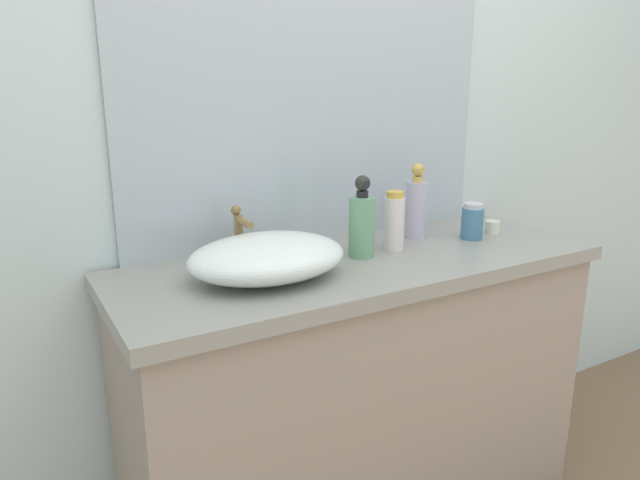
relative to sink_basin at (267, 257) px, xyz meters
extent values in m
cube|color=silver|center=(0.33, 0.32, 0.37)|extent=(6.00, 0.06, 2.60)
cube|color=gray|center=(0.30, 0.02, -0.51)|extent=(1.36, 0.48, 0.83)
cube|color=gray|center=(0.30, 0.02, -0.08)|extent=(1.40, 0.52, 0.04)
cube|color=#B2BCC6|center=(0.30, 0.28, 0.54)|extent=(1.22, 0.01, 1.18)
ellipsoid|color=white|center=(0.00, 0.00, 0.00)|extent=(0.41, 0.31, 0.11)
cylinder|color=olive|center=(0.00, 0.19, 0.01)|extent=(0.03, 0.03, 0.13)
cylinder|color=olive|center=(0.00, 0.14, 0.06)|extent=(0.02, 0.08, 0.02)
sphere|color=olive|center=(0.00, 0.20, 0.08)|extent=(0.03, 0.03, 0.03)
cylinder|color=#BDB3D0|center=(0.58, 0.13, 0.03)|extent=(0.07, 0.07, 0.18)
cylinder|color=gold|center=(0.58, 0.13, 0.13)|extent=(0.03, 0.03, 0.02)
sphere|color=gold|center=(0.58, 0.13, 0.16)|extent=(0.04, 0.04, 0.04)
cylinder|color=gold|center=(0.58, 0.12, 0.16)|extent=(0.02, 0.02, 0.02)
cylinder|color=teal|center=(0.72, 0.02, -0.01)|extent=(0.07, 0.07, 0.10)
cylinder|color=silver|center=(0.72, 0.02, 0.05)|extent=(0.06, 0.06, 0.02)
cylinder|color=silver|center=(0.43, 0.05, 0.02)|extent=(0.06, 0.06, 0.16)
cylinder|color=gold|center=(0.43, 0.05, 0.11)|extent=(0.05, 0.05, 0.02)
cylinder|color=#6DA279|center=(0.31, 0.04, 0.03)|extent=(0.07, 0.07, 0.17)
cylinder|color=black|center=(0.31, 0.04, 0.13)|extent=(0.03, 0.03, 0.02)
sphere|color=#282922|center=(0.31, 0.04, 0.16)|extent=(0.04, 0.04, 0.04)
cylinder|color=black|center=(0.31, 0.02, 0.16)|extent=(0.02, 0.02, 0.02)
cylinder|color=silver|center=(0.83, 0.03, -0.03)|extent=(0.05, 0.05, 0.04)
camera|label=1|loc=(-0.59, -1.28, 0.43)|focal=32.51mm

